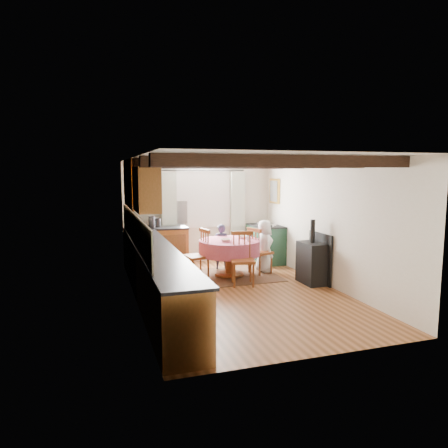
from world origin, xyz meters
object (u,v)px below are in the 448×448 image
object	(u,v)px
chair_left	(197,255)
cup	(248,239)
dining_table	(229,258)
chair_near	(243,259)
chair_right	(260,251)
child_far	(221,247)
child_right	(264,246)
aga_range	(265,243)
cast_iron_stove	(312,252)

from	to	relation	value
chair_left	cup	size ratio (longest dim) A/B	9.22
dining_table	chair_near	xyz separation A→B (m)	(0.03, -0.73, 0.13)
chair_near	chair_left	distance (m)	1.00
chair_left	chair_right	size ratio (longest dim) A/B	1.03
dining_table	chair_right	bearing A→B (deg)	0.81
chair_left	child_far	size ratio (longest dim) A/B	1.01
chair_near	chair_left	size ratio (longest dim) A/B	1.00
dining_table	child_far	bearing A→B (deg)	88.11
child_far	child_right	distance (m)	0.97
chair_near	child_right	bearing A→B (deg)	59.38
chair_left	chair_right	bearing A→B (deg)	82.02
chair_right	child_far	xyz separation A→B (m)	(-0.68, 0.63, 0.01)
aga_range	child_far	bearing A→B (deg)	-164.22
chair_near	cast_iron_stove	distance (m)	1.36
chair_right	child_right	size ratio (longest dim) A/B	0.88
chair_near	child_far	distance (m)	1.37
aga_range	child_right	xyz separation A→B (m)	(-0.41, -0.87, 0.11)
child_far	cup	bearing A→B (deg)	125.40
chair_left	child_right	xyz separation A→B (m)	(1.55, 0.17, 0.05)
child_right	cup	xyz separation A→B (m)	(-0.51, -0.34, 0.25)
chair_right	aga_range	bearing A→B (deg)	-47.89
aga_range	chair_near	bearing A→B (deg)	-125.40
child_far	cup	size ratio (longest dim) A/B	9.13
aga_range	child_right	size ratio (longest dim) A/B	0.88
chair_left	cast_iron_stove	bearing A→B (deg)	54.67
dining_table	chair_near	size ratio (longest dim) A/B	1.23
chair_right	cup	xyz separation A→B (m)	(-0.37, -0.24, 0.32)
chair_right	child_far	bearing A→B (deg)	28.69
chair_left	child_far	world-z (taller)	chair_left
chair_right	cup	size ratio (longest dim) A/B	8.95
chair_near	cup	world-z (taller)	chair_near
chair_near	dining_table	bearing A→B (deg)	105.46
dining_table	chair_right	world-z (taller)	chair_right
aga_range	cast_iron_stove	bearing A→B (deg)	-86.84
chair_right	cast_iron_stove	bearing A→B (deg)	-165.77
dining_table	cast_iron_stove	size ratio (longest dim) A/B	1.01
chair_near	aga_range	world-z (taller)	chair_near
chair_left	cast_iron_stove	size ratio (longest dim) A/B	0.82
chair_left	cup	world-z (taller)	chair_left
dining_table	cup	size ratio (longest dim) A/B	11.34
dining_table	child_right	world-z (taller)	child_right
child_far	cup	world-z (taller)	child_far
child_right	cast_iron_stove	bearing A→B (deg)	-154.38
chair_left	cup	distance (m)	1.10
chair_left	chair_right	world-z (taller)	chair_left
dining_table	chair_left	xyz separation A→B (m)	(-0.71, -0.05, 0.13)
dining_table	child_right	size ratio (longest dim) A/B	1.11
dining_table	chair_left	world-z (taller)	chair_left
chair_near	child_far	size ratio (longest dim) A/B	1.01
chair_near	chair_right	xyz separation A→B (m)	(0.67, 0.74, -0.02)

